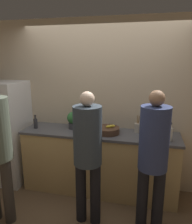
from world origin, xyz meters
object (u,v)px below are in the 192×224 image
person_center (88,149)px  bottle_dark (36,123)px  fruit_bowl (108,130)px  potted_plant (73,120)px  utensil_crock (138,127)px  person_right (153,153)px  bottle_clear (170,134)px  cup_blue (149,131)px  refrigerator (5,132)px

person_center → bottle_dark: (-1.02, 0.63, 0.06)m
fruit_bowl → potted_plant: size_ratio=1.31×
fruit_bowl → person_center: bearing=-99.3°
person_center → potted_plant: bearing=120.6°
utensil_crock → person_right: bearing=-74.8°
person_center → utensil_crock: 0.97m
bottle_clear → potted_plant: potted_plant is taller
fruit_bowl → utensil_crock: size_ratio=1.36×
bottle_dark → cup_blue: size_ratio=2.38×
person_center → fruit_bowl: (0.11, 0.67, 0.02)m
cup_blue → bottle_dark: bearing=-174.4°
refrigerator → fruit_bowl: (1.70, 0.01, 0.17)m
person_right → bottle_dark: (-1.76, 0.61, 0.04)m
fruit_bowl → utensil_crock: (0.42, 0.15, 0.03)m
utensil_crock → potted_plant: 0.98m
fruit_bowl → potted_plant: 0.57m
utensil_crock → cup_blue: (0.17, -0.02, -0.03)m
cup_blue → person_center: bearing=-131.1°
person_right → utensil_crock: bearing=105.2°
person_center → utensil_crock: bearing=56.9°
fruit_bowl → bottle_clear: (0.85, -0.12, 0.05)m
fruit_bowl → bottle_dark: (-1.13, -0.04, 0.04)m
fruit_bowl → potted_plant: potted_plant is taller
fruit_bowl → person_right: bearing=-45.3°
person_center → cup_blue: bearing=48.9°
potted_plant → bottle_dark: bearing=-168.0°
bottle_dark → fruit_bowl: bearing=1.8°
refrigerator → potted_plant: refrigerator is taller
fruit_bowl → bottle_clear: 0.86m
person_right → cup_blue: person_right is taller
bottle_clear → potted_plant: size_ratio=0.96×
bottle_clear → cup_blue: 0.37m
refrigerator → person_right: size_ratio=0.98×
bottle_dark → bottle_clear: (1.98, -0.08, 0.02)m
fruit_bowl → potted_plant: bearing=171.1°
person_center → fruit_bowl: bearing=80.7°
person_center → fruit_bowl: person_center is taller
person_center → person_right: bearing=1.8°
person_right → bottle_dark: 1.86m
person_right → bottle_dark: person_right is taller
bottle_clear → person_right: bearing=-112.2°
person_right → person_center: bearing=-178.2°
utensil_crock → potted_plant: bearing=-176.4°
person_right → potted_plant: size_ratio=6.40×
utensil_crock → cup_blue: bearing=-5.5°
refrigerator → utensil_crock: refrigerator is taller
person_right → potted_plant: 1.40m
bottle_clear → cup_blue: (-0.26, 0.25, -0.06)m
person_right → refrigerator: bearing=164.9°
utensil_crock → bottle_dark: 1.56m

